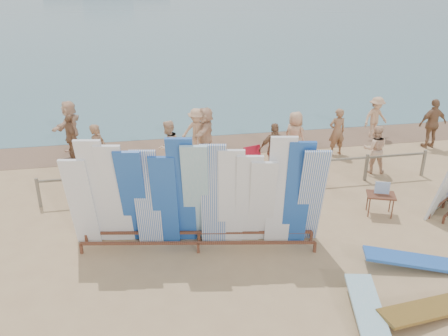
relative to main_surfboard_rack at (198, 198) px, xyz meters
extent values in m
plane|color=tan|center=(1.78, -0.11, -1.36)|extent=(160.00, 160.00, 0.00)
cube|color=brown|center=(1.78, 7.09, -1.36)|extent=(40.00, 2.60, 0.01)
cube|color=#746A58|center=(1.78, 2.89, -0.56)|extent=(12.00, 0.06, 0.06)
cube|color=#746A58|center=(-4.22, 2.89, -0.91)|extent=(0.08, 0.08, 0.90)
cube|color=#746A58|center=(-2.22, 2.89, -0.91)|extent=(0.08, 0.08, 0.90)
cube|color=#746A58|center=(-0.22, 2.89, -0.91)|extent=(0.08, 0.08, 0.90)
cube|color=#746A58|center=(1.78, 2.89, -0.91)|extent=(0.08, 0.08, 0.90)
cube|color=#746A58|center=(3.78, 2.89, -0.91)|extent=(0.08, 0.08, 0.90)
cube|color=#746A58|center=(5.78, 2.89, -0.91)|extent=(0.08, 0.08, 0.90)
cube|color=#746A58|center=(7.78, 2.89, -0.91)|extent=(0.08, 0.08, 0.90)
cube|color=brown|center=(-0.04, -0.24, -1.09)|extent=(5.60, 1.02, 0.07)
cube|color=brown|center=(0.04, 0.24, -1.09)|extent=(5.60, 1.02, 0.07)
cube|color=white|center=(-2.73, 0.47, -0.11)|extent=(0.71, 0.77, 2.50)
cube|color=white|center=(-2.32, 0.40, 0.13)|extent=(0.73, 0.91, 2.99)
cube|color=white|center=(-1.91, 0.33, 0.07)|extent=(0.73, 0.93, 2.87)
cube|color=#2255AE|center=(-1.50, 0.26, 0.00)|extent=(0.74, 0.99, 2.74)
cube|color=white|center=(-1.18, 0.20, -0.02)|extent=(0.69, 0.66, 2.69)
cube|color=#2255AE|center=(-0.77, 0.13, -0.08)|extent=(0.70, 0.75, 2.56)
cube|color=#2255AE|center=(-0.36, 0.06, 0.15)|extent=(0.74, 0.96, 3.04)
cube|color=#7EB7CA|center=(-0.04, 0.01, 0.08)|extent=(0.76, 1.08, 2.88)
cube|color=white|center=(0.37, -0.06, 0.06)|extent=(0.71, 0.77, 2.84)
cube|color=white|center=(0.78, -0.13, 0.00)|extent=(0.71, 0.79, 2.72)
cube|color=white|center=(1.19, -0.20, -0.07)|extent=(0.72, 0.85, 2.59)
cube|color=white|center=(1.51, -0.26, -0.13)|extent=(0.73, 0.92, 2.46)
cube|color=white|center=(1.92, -0.33, 0.15)|extent=(0.70, 0.75, 3.02)
cube|color=#2255AE|center=(2.33, -0.40, 0.09)|extent=(0.70, 0.76, 2.90)
cube|color=white|center=(2.64, -0.45, 0.00)|extent=(0.74, 0.99, 2.73)
cube|color=brown|center=(7.18, 0.76, -1.14)|extent=(1.52, 1.01, 0.05)
cube|color=white|center=(6.59, 0.14, -0.34)|extent=(0.70, 0.71, 2.04)
cube|color=brown|center=(5.17, 0.75, -0.76)|extent=(0.88, 0.75, 0.04)
cube|color=white|center=(5.17, 0.75, -0.54)|extent=(0.38, 0.16, 0.35)
cube|color=#2255AE|center=(4.98, -1.78, -1.36)|extent=(2.74, 1.31, 0.35)
cube|color=#7EB7CA|center=(2.87, -3.50, -1.36)|extent=(1.11, 2.75, 0.37)
cube|color=brown|center=(4.44, -3.23, -1.36)|extent=(2.75, 1.06, 0.29)
cube|color=#B51326|center=(3.14, 3.83, -1.01)|extent=(0.73, 0.69, 0.05)
cube|color=#B51326|center=(3.22, 4.08, -0.71)|extent=(0.63, 0.34, 0.60)
cube|color=#B51326|center=(2.40, 3.82, -1.01)|extent=(0.74, 0.71, 0.06)
cube|color=#B51326|center=(2.32, 4.07, -0.70)|extent=(0.63, 0.36, 0.60)
cube|color=#B51326|center=(3.72, 3.41, -0.80)|extent=(0.48, 0.78, 0.57)
cube|color=#B51326|center=(3.73, 3.72, -0.44)|extent=(0.47, 0.18, 0.36)
imported|color=tan|center=(0.75, 6.05, -0.49)|extent=(1.22, 0.81, 1.74)
imported|color=#8C6042|center=(9.47, 5.21, -0.42)|extent=(1.12, 0.53, 1.88)
imported|color=#8C6042|center=(5.71, 5.20, -0.50)|extent=(0.66, 0.39, 1.73)
imported|color=#8C6042|center=(3.01, 3.89, -0.48)|extent=(1.05, 0.48, 1.77)
imported|color=tan|center=(-2.78, 3.54, -0.50)|extent=(0.91, 0.59, 1.72)
imported|color=beige|center=(-3.78, 7.39, -0.42)|extent=(1.17, 1.83, 1.88)
imported|color=beige|center=(-0.37, 4.75, -0.48)|extent=(0.89, 0.91, 1.77)
imported|color=beige|center=(6.33, 3.49, -0.55)|extent=(0.87, 0.59, 1.63)
imported|color=beige|center=(1.05, 5.94, -0.46)|extent=(1.03, 1.76, 1.81)
imported|color=tan|center=(4.05, 4.96, -0.48)|extent=(0.83, 0.95, 1.77)
imported|color=#8C6042|center=(-3.64, 6.32, -0.53)|extent=(0.73, 1.07, 1.68)
imported|color=tan|center=(7.93, 6.63, -0.54)|extent=(1.14, 0.70, 1.65)
imported|color=#8C6042|center=(-2.60, 4.65, -0.45)|extent=(0.60, 0.75, 1.82)
camera|label=1|loc=(-1.16, -9.91, 5.20)|focal=38.00mm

